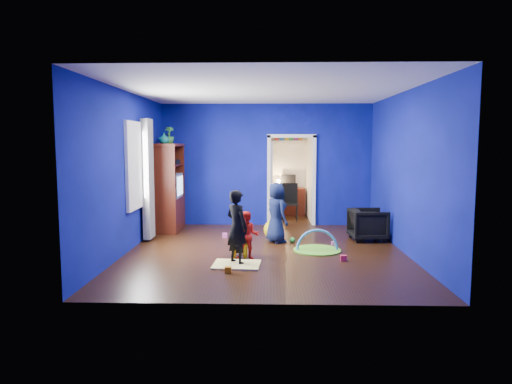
{
  "coord_description": "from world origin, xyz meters",
  "views": [
    {
      "loc": [
        0.06,
        -8.16,
        1.97
      ],
      "look_at": [
        -0.18,
        0.4,
        1.05
      ],
      "focal_mm": 32.0,
      "sensor_mm": 36.0,
      "label": 1
    }
  ],
  "objects_px": {
    "kid_chair": "(239,242)",
    "folding_chair": "(290,203)",
    "armchair": "(368,224)",
    "toddler_red": "(248,236)",
    "child_black": "(237,227)",
    "crt_tv": "(170,186)",
    "tv_armoire": "(168,187)",
    "child_navy": "(276,213)",
    "study_desk": "(288,202)",
    "vase": "(164,138)",
    "play_mat": "(317,250)",
    "hopper_ball": "(274,230)"
  },
  "relations": [
    {
      "from": "vase",
      "to": "tv_armoire",
      "type": "distance_m",
      "value": 1.14
    },
    {
      "from": "armchair",
      "to": "kid_chair",
      "type": "bearing_deg",
      "value": 115.13
    },
    {
      "from": "tv_armoire",
      "to": "play_mat",
      "type": "bearing_deg",
      "value": -31.09
    },
    {
      "from": "kid_chair",
      "to": "folding_chair",
      "type": "bearing_deg",
      "value": 59.99
    },
    {
      "from": "child_navy",
      "to": "hopper_ball",
      "type": "xyz_separation_m",
      "value": [
        -0.05,
        0.25,
        -0.39
      ]
    },
    {
      "from": "child_black",
      "to": "play_mat",
      "type": "relative_size",
      "value": 1.41
    },
    {
      "from": "kid_chair",
      "to": "study_desk",
      "type": "xyz_separation_m",
      "value": [
        1.05,
        4.64,
        0.12
      ]
    },
    {
      "from": "hopper_ball",
      "to": "tv_armoire",
      "type": "bearing_deg",
      "value": 158.29
    },
    {
      "from": "study_desk",
      "to": "tv_armoire",
      "type": "bearing_deg",
      "value": -141.09
    },
    {
      "from": "child_navy",
      "to": "toddler_red",
      "type": "xyz_separation_m",
      "value": [
        -0.51,
        -1.38,
        -0.19
      ]
    },
    {
      "from": "child_black",
      "to": "hopper_ball",
      "type": "bearing_deg",
      "value": -62.55
    },
    {
      "from": "tv_armoire",
      "to": "study_desk",
      "type": "xyz_separation_m",
      "value": [
        2.81,
        2.27,
        -0.6
      ]
    },
    {
      "from": "child_navy",
      "to": "play_mat",
      "type": "bearing_deg",
      "value": -163.79
    },
    {
      "from": "vase",
      "to": "play_mat",
      "type": "height_order",
      "value": "vase"
    },
    {
      "from": "kid_chair",
      "to": "hopper_ball",
      "type": "bearing_deg",
      "value": 52.72
    },
    {
      "from": "armchair",
      "to": "toddler_red",
      "type": "relative_size",
      "value": 0.86
    },
    {
      "from": "child_navy",
      "to": "toddler_red",
      "type": "bearing_deg",
      "value": 129.78
    },
    {
      "from": "armchair",
      "to": "toddler_red",
      "type": "xyz_separation_m",
      "value": [
        -2.38,
        -1.62,
        0.09
      ]
    },
    {
      "from": "tv_armoire",
      "to": "crt_tv",
      "type": "bearing_deg",
      "value": 0.0
    },
    {
      "from": "toddler_red",
      "to": "crt_tv",
      "type": "relative_size",
      "value": 1.18
    },
    {
      "from": "toddler_red",
      "to": "study_desk",
      "type": "relative_size",
      "value": 0.94
    },
    {
      "from": "kid_chair",
      "to": "study_desk",
      "type": "distance_m",
      "value": 4.76
    },
    {
      "from": "armchair",
      "to": "tv_armoire",
      "type": "distance_m",
      "value": 4.44
    },
    {
      "from": "folding_chair",
      "to": "vase",
      "type": "bearing_deg",
      "value": -150.22
    },
    {
      "from": "crt_tv",
      "to": "play_mat",
      "type": "relative_size",
      "value": 0.81
    },
    {
      "from": "folding_chair",
      "to": "toddler_red",
      "type": "bearing_deg",
      "value": -103.05
    },
    {
      "from": "child_navy",
      "to": "study_desk",
      "type": "distance_m",
      "value": 3.49
    },
    {
      "from": "vase",
      "to": "folding_chair",
      "type": "bearing_deg",
      "value": 29.78
    },
    {
      "from": "child_black",
      "to": "crt_tv",
      "type": "height_order",
      "value": "crt_tv"
    },
    {
      "from": "tv_armoire",
      "to": "folding_chair",
      "type": "xyz_separation_m",
      "value": [
        2.81,
        1.31,
        -0.52
      ]
    },
    {
      "from": "armchair",
      "to": "play_mat",
      "type": "xyz_separation_m",
      "value": [
        -1.13,
        -0.96,
        -0.31
      ]
    },
    {
      "from": "toddler_red",
      "to": "study_desk",
      "type": "distance_m",
      "value": 4.92
    },
    {
      "from": "toddler_red",
      "to": "crt_tv",
      "type": "height_order",
      "value": "crt_tv"
    },
    {
      "from": "child_navy",
      "to": "crt_tv",
      "type": "height_order",
      "value": "crt_tv"
    },
    {
      "from": "crt_tv",
      "to": "vase",
      "type": "bearing_deg",
      "value": -97.59
    },
    {
      "from": "tv_armoire",
      "to": "kid_chair",
      "type": "height_order",
      "value": "tv_armoire"
    },
    {
      "from": "hopper_ball",
      "to": "play_mat",
      "type": "distance_m",
      "value": 1.26
    },
    {
      "from": "crt_tv",
      "to": "study_desk",
      "type": "relative_size",
      "value": 0.8
    },
    {
      "from": "play_mat",
      "to": "study_desk",
      "type": "relative_size",
      "value": 0.99
    },
    {
      "from": "toddler_red",
      "to": "hopper_ball",
      "type": "relative_size",
      "value": 2.0
    },
    {
      "from": "vase",
      "to": "tv_armoire",
      "type": "height_order",
      "value": "vase"
    },
    {
      "from": "child_navy",
      "to": "toddler_red",
      "type": "height_order",
      "value": "child_navy"
    },
    {
      "from": "crt_tv",
      "to": "study_desk",
      "type": "distance_m",
      "value": 3.64
    },
    {
      "from": "vase",
      "to": "crt_tv",
      "type": "relative_size",
      "value": 0.33
    },
    {
      "from": "hopper_ball",
      "to": "vase",
      "type": "bearing_deg",
      "value": 164.8
    },
    {
      "from": "vase",
      "to": "crt_tv",
      "type": "distance_m",
      "value": 1.1
    },
    {
      "from": "study_desk",
      "to": "folding_chair",
      "type": "distance_m",
      "value": 0.96
    },
    {
      "from": "tv_armoire",
      "to": "crt_tv",
      "type": "height_order",
      "value": "tv_armoire"
    },
    {
      "from": "child_navy",
      "to": "study_desk",
      "type": "xyz_separation_m",
      "value": [
        0.39,
        3.46,
        -0.22
      ]
    },
    {
      "from": "child_black",
      "to": "kid_chair",
      "type": "xyz_separation_m",
      "value": [
        0.01,
        0.5,
        -0.36
      ]
    }
  ]
}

